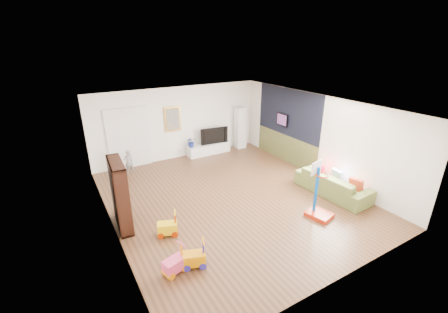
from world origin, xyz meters
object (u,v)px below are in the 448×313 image
sofa (333,184)px  basketball_hoop (322,191)px  media_console (209,149)px  bookshelf (120,195)px

sofa → basketball_hoop: size_ratio=1.49×
media_console → bookshelf: (-4.11, -3.29, 0.64)m
bookshelf → basketball_hoop: size_ratio=1.13×
media_console → basketball_hoop: 5.52m
bookshelf → sofa: bearing=-10.8°
media_console → basketball_hoop: (0.35, -5.48, 0.54)m
basketball_hoop → media_console: bearing=79.9°
sofa → bookshelf: bearing=72.2°
media_console → basketball_hoop: size_ratio=1.17×
basketball_hoop → sofa: bearing=15.1°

